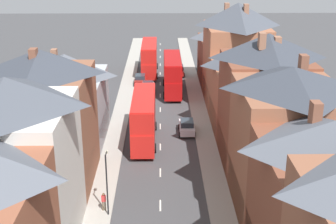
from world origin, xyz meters
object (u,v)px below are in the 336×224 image
Objects in this scene: double_decker_bus_lead at (149,58)px; double_decker_bus_far_approaching at (172,74)px; double_decker_bus_mid_street at (144,118)px; car_near_blue at (179,70)px; car_mid_black at (187,127)px; car_parked_right_a at (148,88)px; street_lamp at (107,180)px; car_parked_left_a at (140,80)px; pedestrian_mid_left at (104,201)px.

double_decker_bus_lead is 1.00× the size of double_decker_bus_far_approaching.
double_decker_bus_far_approaching is at bearing 78.69° from double_decker_bus_mid_street.
double_decker_bus_lead is 5.34m from car_near_blue.
double_decker_bus_mid_street is 5.74m from car_mid_black.
double_decker_bus_far_approaching is 4.11m from car_parked_right_a.
double_decker_bus_mid_street is 28.07m from car_near_blue.
double_decker_bus_lead is 43.27m from street_lamp.
car_parked_left_a is at bearing 140.78° from double_decker_bus_far_approaching.
double_decker_bus_lead is 10.78m from car_parked_right_a.
car_parked_right_a is (0.01, 17.61, -1.97)m from double_decker_bus_mid_street.
car_parked_left_a is 4.57m from car_parked_right_a.
street_lamp is at bearing -91.78° from car_parked_left_a.
street_lamp is (-2.44, -14.99, 0.43)m from double_decker_bus_mid_street.
street_lamp reaches higher than double_decker_bus_far_approaching.
car_near_blue is at bearing 79.55° from pedestrian_mid_left.
double_decker_bus_far_approaching is 15.95m from car_mid_black.
car_mid_black is (0.00, -25.34, 0.02)m from car_near_blue.
car_mid_black is (1.31, -15.77, -1.98)m from double_decker_bus_far_approaching.
car_parked_right_a is at bearing 89.97° from double_decker_bus_mid_street.
car_parked_left_a is 20.71m from car_mid_black.
car_mid_black is (4.91, -25.99, -1.98)m from double_decker_bus_lead.
double_decker_bus_mid_street is at bearing 78.87° from pedestrian_mid_left.
double_decker_bus_lead is 2.75× the size of car_parked_left_a.
car_parked_left_a is at bearing 88.22° from street_lamp.
car_near_blue is at bearing 41.98° from car_parked_left_a.
pedestrian_mid_left is (-2.86, -32.11, 0.18)m from car_parked_right_a.
street_lamp is at bearing -100.38° from double_decker_bus_far_approaching.
street_lamp reaches higher than car_parked_left_a.
car_near_blue is at bearing 79.90° from double_decker_bus_mid_street.
double_decker_bus_far_approaching is (3.60, -10.22, 0.00)m from double_decker_bus_lead.
car_parked_left_a is 2.44× the size of pedestrian_mid_left.
car_near_blue is 8.34m from car_parked_left_a.
street_lamp is at bearing -94.30° from car_parked_right_a.
street_lamp is at bearing -49.64° from pedestrian_mid_left.
double_decker_bus_mid_street is 15.19m from street_lamp.
car_near_blue is 1.16× the size of car_parked_left_a.
car_parked_right_a reaches higher than car_parked_left_a.
car_near_blue is at bearing 63.80° from car_parked_right_a.
car_parked_right_a is 0.80× the size of street_lamp.
double_decker_bus_far_approaching is at bearing -70.59° from double_decker_bus_lead.
double_decker_bus_far_approaching is at bearing 94.74° from car_mid_black.
car_mid_black is at bearing 66.87° from street_lamp.
pedestrian_mid_left is at bearing -95.09° from car_parked_right_a.
car_mid_black is (4.91, 2.22, -1.98)m from double_decker_bus_mid_street.
car_parked_right_a is at bearing -173.87° from double_decker_bus_far_approaching.
double_decker_bus_far_approaching reaches higher than car_mid_black.
pedestrian_mid_left is (-2.85, -14.50, -1.78)m from double_decker_bus_mid_street.
car_parked_right_a reaches higher than car_near_blue.
double_decker_bus_lead reaches higher than pedestrian_mid_left.
double_decker_bus_lead is 6.66m from car_parked_left_a.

